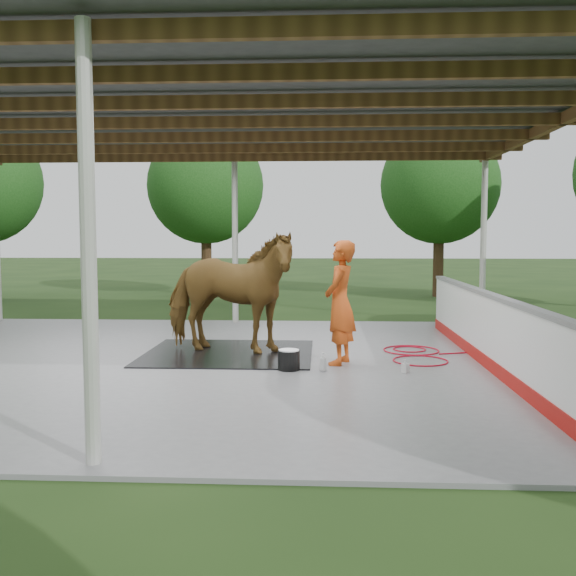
{
  "coord_description": "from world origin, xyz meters",
  "views": [
    {
      "loc": [
        2.02,
        -10.16,
        2.07
      ],
      "look_at": [
        1.46,
        0.38,
        1.21
      ],
      "focal_mm": 40.0,
      "sensor_mm": 36.0,
      "label": 1
    }
  ],
  "objects_px": {
    "horse": "(228,292)",
    "wash_bucket": "(289,359)",
    "dasher_board": "(485,330)",
    "handler": "(340,303)"
  },
  "relations": [
    {
      "from": "handler",
      "to": "wash_bucket",
      "type": "xyz_separation_m",
      "value": [
        -0.78,
        -0.5,
        -0.82
      ]
    },
    {
      "from": "handler",
      "to": "wash_bucket",
      "type": "distance_m",
      "value": 1.23
    },
    {
      "from": "dasher_board",
      "to": "handler",
      "type": "distance_m",
      "value": 2.33
    },
    {
      "from": "dasher_board",
      "to": "handler",
      "type": "bearing_deg",
      "value": -176.85
    },
    {
      "from": "dasher_board",
      "to": "handler",
      "type": "height_order",
      "value": "handler"
    },
    {
      "from": "dasher_board",
      "to": "handler",
      "type": "xyz_separation_m",
      "value": [
        -2.29,
        -0.13,
        0.43
      ]
    },
    {
      "from": "horse",
      "to": "wash_bucket",
      "type": "xyz_separation_m",
      "value": [
        1.1,
        -1.3,
        -0.9
      ]
    },
    {
      "from": "wash_bucket",
      "to": "horse",
      "type": "bearing_deg",
      "value": 130.34
    },
    {
      "from": "handler",
      "to": "wash_bucket",
      "type": "relative_size",
      "value": 5.84
    },
    {
      "from": "dasher_board",
      "to": "horse",
      "type": "relative_size",
      "value": 3.26
    }
  ]
}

